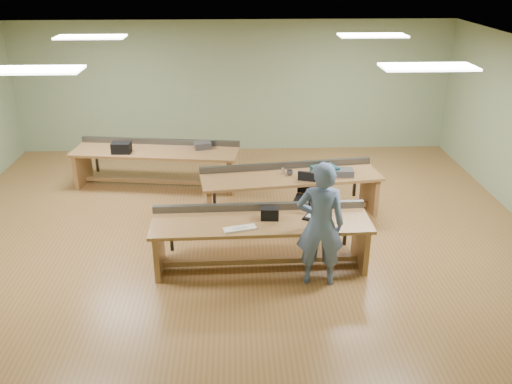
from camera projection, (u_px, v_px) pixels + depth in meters
floor at (236, 224)px, 9.41m from camera, size 10.00×10.00×0.00m
ceiling at (233, 48)px, 8.21m from camera, size 10.00×10.00×0.00m
wall_back at (234, 87)px, 12.47m from camera, size 10.00×0.04×3.00m
wall_front at (237, 274)px, 5.14m from camera, size 10.00×0.04×3.00m
fluor_panels at (233, 50)px, 8.22m from camera, size 6.20×3.50×0.03m
workbench_front at (261, 231)px, 7.95m from camera, size 3.21×0.92×0.86m
workbench_mid at (290, 185)px, 9.57m from camera, size 3.23×1.24×0.86m
workbench_back at (156, 159)px, 10.80m from camera, size 3.36×1.31×0.86m
person at (320, 225)px, 7.39m from camera, size 0.71×0.50×1.82m
laptop_base at (315, 218)px, 7.91m from camera, size 0.38×0.35×0.03m
laptop_screen at (318, 201)px, 7.91m from camera, size 0.26×0.16×0.23m
keyboard at (240, 229)px, 7.60m from camera, size 0.49×0.27×0.03m
trackball_mouse at (318, 226)px, 7.63m from camera, size 0.16×0.17×0.06m
camera_bag at (270, 214)px, 7.87m from camera, size 0.27×0.19×0.18m
task_chair at (307, 207)px, 9.26m from camera, size 0.61×0.61×0.91m
parts_bin_teal at (325, 171)px, 9.48m from camera, size 0.51×0.45×0.15m
parts_bin_grey at (342, 172)px, 9.47m from camera, size 0.40×0.26×0.11m
mug at (290, 173)px, 9.47m from camera, size 0.15×0.15×0.09m
drinks_can at (283, 171)px, 9.52m from camera, size 0.07×0.07×0.11m
storage_box_back at (121, 148)px, 10.53m from camera, size 0.37×0.27×0.21m
tray_back at (203, 145)px, 10.77m from camera, size 0.37×0.31×0.13m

